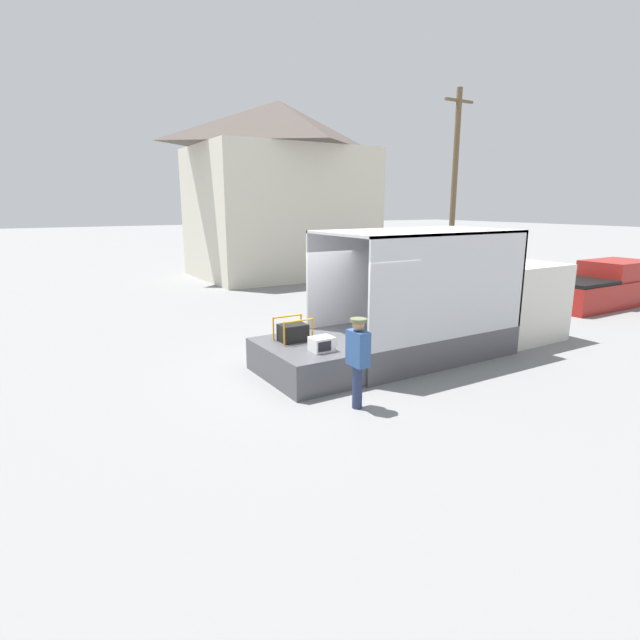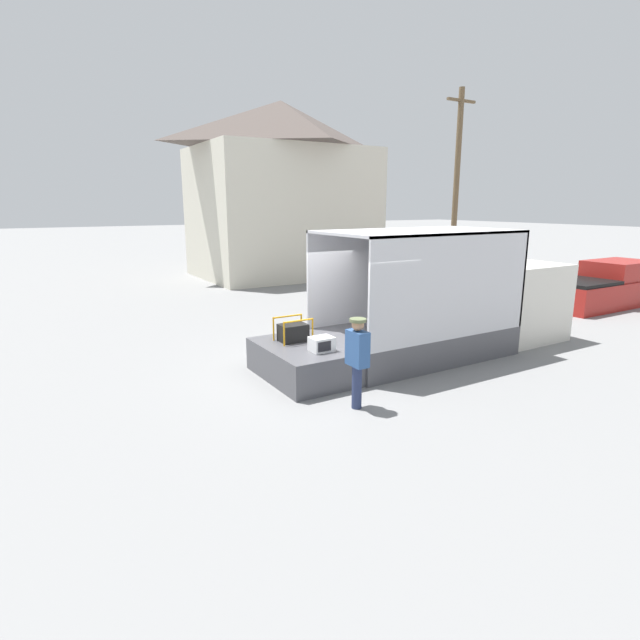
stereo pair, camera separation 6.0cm
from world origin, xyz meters
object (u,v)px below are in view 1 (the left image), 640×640
(worker_person, at_px, (358,354))
(utility_pole, at_px, (454,181))
(microwave, at_px, (322,344))
(portable_generator, at_px, (294,332))
(pickup_truck_red, at_px, (606,287))
(box_truck, at_px, (466,311))

(worker_person, relative_size, utility_pole, 0.18)
(microwave, height_order, worker_person, worker_person)
(microwave, distance_m, utility_pole, 17.92)
(portable_generator, bearing_deg, worker_person, -89.39)
(pickup_truck_red, bearing_deg, utility_pole, 83.28)
(utility_pole, bearing_deg, worker_person, -140.28)
(portable_generator, bearing_deg, utility_pole, 33.62)
(utility_pole, bearing_deg, microwave, -143.56)
(pickup_truck_red, bearing_deg, box_truck, -172.34)
(box_truck, distance_m, microwave, 4.72)
(portable_generator, bearing_deg, microwave, -82.89)
(box_truck, height_order, worker_person, box_truck)
(worker_person, xyz_separation_m, utility_pole, (14.17, 11.77, 3.67))
(box_truck, distance_m, pickup_truck_red, 8.44)
(portable_generator, height_order, utility_pole, utility_pole)
(microwave, bearing_deg, portable_generator, 97.11)
(microwave, height_order, portable_generator, portable_generator)
(portable_generator, xyz_separation_m, utility_pole, (14.20, 9.44, 3.79))
(utility_pole, bearing_deg, box_truck, -133.65)
(microwave, xyz_separation_m, worker_person, (-0.09, -1.38, 0.17))
(microwave, relative_size, utility_pole, 0.05)
(box_truck, xyz_separation_m, pickup_truck_red, (8.36, 1.12, -0.24))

